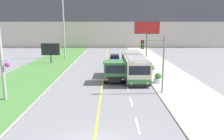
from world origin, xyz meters
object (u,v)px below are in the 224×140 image
dump_truck (115,70)px  billboard_large (147,30)px  traffic_light_mast (157,57)px  city_bus (134,65)px  utility_pole_far (64,29)px  planter_round_third (146,64)px  billboard_small (50,50)px  planter_round_second (152,70)px  car_distant (115,59)px  planter_round_near (158,78)px  utility_pole_near (0,41)px

dump_truck → billboard_large: bearing=70.7°
dump_truck → traffic_light_mast: traffic_light_mast is taller
city_bus → utility_pole_far: size_ratio=0.99×
city_bus → dump_truck: 3.43m
utility_pole_far → planter_round_third: 18.56m
traffic_light_mast → billboard_large: 25.06m
billboard_small → planter_round_second: 18.56m
car_distant → planter_round_near: (4.76, -14.35, -0.10)m
dump_truck → car_distant: dump_truck is taller
utility_pole_near → planter_round_third: (15.13, 15.23, -4.64)m
traffic_light_mast → city_bus: bearing=100.6°
dump_truck → planter_round_second: size_ratio=5.58×
utility_pole_far → city_bus: bearing=-52.4°
car_distant → planter_round_near: 15.12m
billboard_large → planter_round_near: bearing=-95.4°
traffic_light_mast → dump_truck: bearing=128.0°
utility_pole_near → planter_round_near: bearing=20.4°
utility_pole_far → planter_round_second: bearing=-44.5°
utility_pole_far → planter_round_second: 21.42m
billboard_large → car_distant: bearing=-135.4°
utility_pole_far → planter_round_third: utility_pole_far is taller
car_distant → dump_truck: bearing=-90.9°
dump_truck → planter_round_near: bearing=-13.4°
planter_round_third → utility_pole_far: bearing=146.9°
utility_pole_near → billboard_small: size_ratio=3.17×
car_distant → planter_round_second: (4.90, -9.50, -0.07)m
dump_truck → utility_pole_far: bearing=118.1°
city_bus → dump_truck: (-2.53, -2.31, -0.20)m
billboard_large → planter_round_third: bearing=-98.8°
dump_truck → city_bus: bearing=42.4°
utility_pole_near → billboard_large: 31.45m
car_distant → planter_round_second: size_ratio=3.55×
utility_pole_near → dump_truck: bearing=34.0°
utility_pole_far → billboard_large: (16.65, 1.59, -0.16)m
utility_pole_near → traffic_light_mast: utility_pole_near is taller
dump_truck → planter_round_near: 5.15m
car_distant → utility_pole_near: (-10.15, -19.89, 4.53)m
city_bus → planter_round_third: bearing=66.8°
utility_pole_near → traffic_light_mast: 14.05m
planter_round_second → planter_round_third: (0.08, 4.85, -0.03)m
car_distant → planter_round_third: bearing=-43.1°
city_bus → traffic_light_mast: 7.70m
traffic_light_mast → planter_round_second: 9.22m
utility_pole_near → traffic_light_mast: bearing=7.2°
car_distant → utility_pole_near: size_ratio=0.39×
city_bus → billboard_large: 18.53m
car_distant → utility_pole_near: 22.79m
dump_truck → planter_round_near: size_ratio=5.81×
billboard_small → utility_pole_near: bearing=-86.8°
utility_pole_near → utility_pole_far: 24.95m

